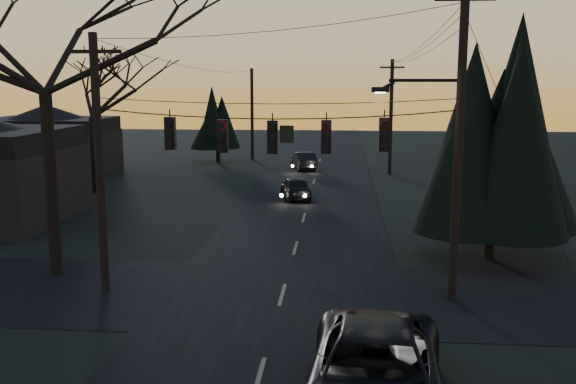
# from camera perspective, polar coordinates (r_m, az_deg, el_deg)

# --- Properties ---
(main_road) EXTENTS (8.00, 120.00, 0.02)m
(main_road) POSITION_cam_1_polar(r_m,az_deg,el_deg) (31.04, 1.19, -3.10)
(main_road) COLOR black
(main_road) RESTS_ON ground
(cross_road) EXTENTS (60.00, 7.00, 0.02)m
(cross_road) POSITION_cam_1_polar(r_m,az_deg,el_deg) (21.44, -0.52, -9.13)
(cross_road) COLOR black
(cross_road) RESTS_ON ground
(utility_pole_right) EXTENTS (5.00, 0.30, 10.00)m
(utility_pole_right) POSITION_cam_1_polar(r_m,az_deg,el_deg) (21.67, 14.32, -9.27)
(utility_pole_right) COLOR black
(utility_pole_right) RESTS_ON ground
(utility_pole_left) EXTENTS (1.80, 0.30, 8.50)m
(utility_pole_left) POSITION_cam_1_polar(r_m,az_deg,el_deg) (22.77, -15.90, -8.40)
(utility_pole_left) COLOR black
(utility_pole_left) RESTS_ON ground
(utility_pole_far_r) EXTENTS (1.80, 0.30, 8.50)m
(utility_pole_far_r) POSITION_cam_1_polar(r_m,az_deg,el_deg) (48.82, 9.00, 1.57)
(utility_pole_far_r) COLOR black
(utility_pole_far_r) RESTS_ON ground
(utility_pole_far_l) EXTENTS (0.30, 0.30, 8.00)m
(utility_pole_far_l) POSITION_cam_1_polar(r_m,az_deg,el_deg) (57.16, -3.17, 2.89)
(utility_pole_far_l) COLOR black
(utility_pole_far_l) RESTS_ON ground
(span_signal_assembly) EXTENTS (11.50, 0.44, 1.54)m
(span_signal_assembly) POSITION_cam_1_polar(r_m,az_deg,el_deg) (20.36, -1.21, 5.06)
(span_signal_assembly) COLOR black
(span_signal_assembly) RESTS_ON ground
(bare_tree_left) EXTENTS (9.62, 9.62, 13.12)m
(bare_tree_left) POSITION_cam_1_polar(r_m,az_deg,el_deg) (24.30, -21.17, 14.40)
(bare_tree_left) COLOR black
(bare_tree_left) RESTS_ON ground
(evergreen_right) EXTENTS (4.94, 4.94, 8.41)m
(evergreen_right) POSITION_cam_1_polar(r_m,az_deg,el_deg) (26.04, 17.95, 4.59)
(evergreen_right) COLOR black
(evergreen_right) RESTS_ON ground
(bare_tree_dist) EXTENTS (7.50, 7.50, 9.43)m
(bare_tree_dist) POSITION_cam_1_polar(r_m,az_deg,el_deg) (41.46, -17.14, 8.93)
(bare_tree_dist) COLOR black
(bare_tree_dist) RESTS_ON ground
(evergreen_dist) EXTENTS (3.41, 3.41, 5.70)m
(evergreen_dist) POSITION_cam_1_polar(r_m,az_deg,el_deg) (55.12, -6.28, 6.18)
(evergreen_dist) COLOR black
(evergreen_dist) RESTS_ON ground
(house_left_far) EXTENTS (9.00, 7.00, 5.20)m
(house_left_far) POSITION_cam_1_polar(r_m,az_deg,el_deg) (51.29, -20.55, 4.39)
(house_left_far) COLOR black
(house_left_far) RESTS_ON ground
(suv_near) EXTENTS (3.36, 6.49, 1.75)m
(suv_near) POSITION_cam_1_polar(r_m,az_deg,el_deg) (14.19, 7.77, -15.83)
(suv_near) COLOR black
(suv_near) RESTS_ON ground
(sedan_oncoming_a) EXTENTS (2.29, 4.18, 1.35)m
(sedan_oncoming_a) POSITION_cam_1_polar(r_m,az_deg,el_deg) (38.23, 0.70, 0.41)
(sedan_oncoming_a) COLOR black
(sedan_oncoming_a) RESTS_ON ground
(sedan_oncoming_b) EXTENTS (2.34, 4.40, 1.38)m
(sedan_oncoming_b) POSITION_cam_1_polar(r_m,az_deg,el_deg) (50.73, 1.42, 2.79)
(sedan_oncoming_b) COLOR black
(sedan_oncoming_b) RESTS_ON ground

